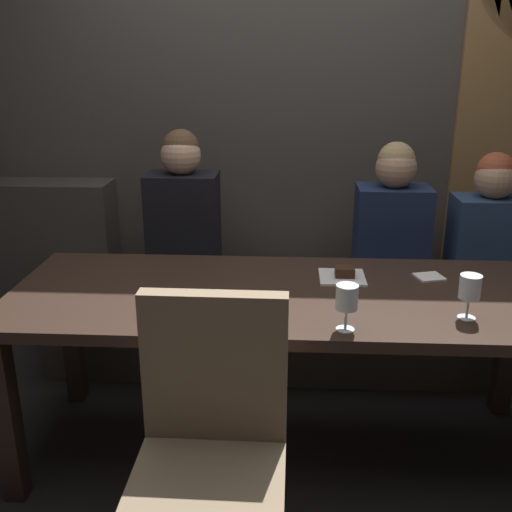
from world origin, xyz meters
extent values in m
plane|color=black|center=(0.00, 0.00, 0.00)|extent=(9.00, 9.00, 0.00)
cube|color=#423D38|center=(0.00, 1.22, 1.50)|extent=(6.00, 0.12, 3.00)
cube|color=#38342F|center=(-1.55, 1.04, 0.47)|extent=(1.10, 0.28, 0.95)
cube|color=black|center=(-1.03, -0.35, 0.35)|extent=(0.08, 0.08, 0.69)
cube|color=black|center=(-1.03, 0.35, 0.35)|extent=(0.08, 0.08, 0.69)
cube|color=black|center=(1.03, 0.35, 0.35)|extent=(0.08, 0.08, 0.69)
cube|color=#302119|center=(0.00, 0.00, 0.72)|extent=(2.20, 0.84, 0.04)
cube|color=#40352A|center=(0.00, 0.70, 0.17)|extent=(2.50, 0.40, 0.35)
cube|color=brown|center=(0.00, 0.70, 0.40)|extent=(2.50, 0.44, 0.10)
cylinder|color=#302119|center=(-0.39, -0.62, 0.21)|extent=(0.04, 0.04, 0.42)
cube|color=#7F6B51|center=(-0.21, -0.80, 0.46)|extent=(0.44, 0.44, 0.08)
cube|color=#7F6B51|center=(-0.21, -0.61, 0.74)|extent=(0.44, 0.06, 0.48)
cube|color=black|center=(-0.53, 0.73, 0.76)|extent=(0.36, 0.24, 0.61)
sphere|color=tan|center=(-0.53, 0.73, 1.16)|extent=(0.20, 0.20, 0.20)
sphere|color=brown|center=(-0.53, 0.74, 1.19)|extent=(0.18, 0.18, 0.18)
cube|color=#192342|center=(0.52, 0.71, 0.73)|extent=(0.36, 0.24, 0.56)
sphere|color=tan|center=(0.52, 0.71, 1.10)|extent=(0.20, 0.20, 0.20)
sphere|color=#9E7F56|center=(0.52, 0.72, 1.14)|extent=(0.18, 0.18, 0.18)
cube|color=navy|center=(1.00, 0.70, 0.71)|extent=(0.36, 0.24, 0.52)
sphere|color=tan|center=(1.00, 0.70, 1.06)|extent=(0.20, 0.20, 0.20)
sphere|color=brown|center=(1.00, 0.71, 1.10)|extent=(0.18, 0.18, 0.18)
cylinder|color=silver|center=(0.20, -0.33, 0.74)|extent=(0.06, 0.06, 0.00)
cylinder|color=silver|center=(0.20, -0.33, 0.78)|extent=(0.01, 0.01, 0.07)
cylinder|color=silver|center=(0.20, -0.33, 0.86)|extent=(0.08, 0.08, 0.08)
cylinder|color=maroon|center=(0.20, -0.33, 0.84)|extent=(0.07, 0.07, 0.03)
cylinder|color=silver|center=(0.64, -0.22, 0.74)|extent=(0.06, 0.06, 0.00)
cylinder|color=silver|center=(0.64, -0.22, 0.78)|extent=(0.01, 0.01, 0.07)
cylinder|color=silver|center=(0.64, -0.22, 0.86)|extent=(0.08, 0.08, 0.08)
cube|color=white|center=(0.23, 0.16, 0.74)|extent=(0.19, 0.19, 0.01)
cube|color=#381E14|center=(0.24, 0.16, 0.77)|extent=(0.08, 0.06, 0.04)
cube|color=silver|center=(0.60, 0.18, 0.74)|extent=(0.13, 0.13, 0.01)
camera|label=1|loc=(0.00, -2.18, 1.64)|focal=41.64mm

